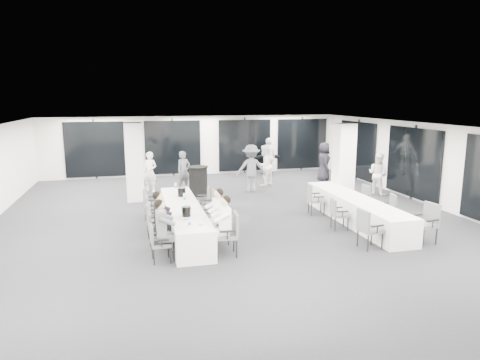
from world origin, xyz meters
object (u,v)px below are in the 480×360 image
object	(u,v)px
chair_main_left_fourth	(152,210)
ice_bucket_far	(182,192)
banquet_table_side	(355,210)
chair_main_left_near	(157,241)
cocktail_table	(198,181)
chair_side_left_far	(314,198)
standing_guest_g	(150,169)
chair_main_right_second	(222,225)
chair_side_left_mid	(337,212)
standing_guest_c	(251,165)
standing_guest_f	(268,157)
chair_side_left_near	(368,227)
chair_side_right_far	(362,197)
chair_side_right_near	(427,221)
chair_main_right_near	(230,231)
chair_main_left_second	(155,228)
banquet_table_main	(184,219)
chair_main_left_mid	(153,218)
standing_guest_a	(184,169)
chair_main_right_mid	(215,214)
chair_side_right_mid	(388,207)
chair_main_right_far	(204,199)
standing_guest_h	(378,171)
chair_main_left_far	(150,201)
chair_main_right_fourth	(210,205)
standing_guest_e	(324,160)
standing_guest_b	(264,163)
ice_bucket_near	(186,211)

from	to	relation	value
chair_main_left_fourth	ice_bucket_far	bearing A→B (deg)	132.18
banquet_table_side	chair_main_left_near	distance (m)	6.12
cocktail_table	chair_side_left_far	distance (m)	4.77
standing_guest_g	chair_main_right_second	bearing A→B (deg)	-44.58
chair_main_right_second	chair_side_left_mid	xyz separation A→B (m)	(3.39, 0.41, 0.00)
standing_guest_c	standing_guest_f	distance (m)	4.02
chair_side_left_near	chair_side_right_far	bearing A→B (deg)	146.05
chair_side_right_near	chair_main_right_near	bearing A→B (deg)	76.92
chair_main_left_second	chair_side_right_near	xyz separation A→B (m)	(6.71, -1.21, 0.07)
banquet_table_side	chair_main_right_near	size ratio (longest dim) A/B	4.87
banquet_table_side	standing_guest_f	xyz separation A→B (m)	(-0.04, 8.40, 0.48)
chair_side_right_far	cocktail_table	bearing A→B (deg)	47.45
chair_side_left_mid	standing_guest_c	distance (m)	5.43
chair_main_left_fourth	banquet_table_main	bearing A→B (deg)	66.74
chair_main_left_mid	standing_guest_f	world-z (taller)	standing_guest_f
chair_side_left_near	chair_side_left_mid	xyz separation A→B (m)	(0.01, 1.63, -0.06)
standing_guest_a	standing_guest_c	world-z (taller)	standing_guest_c
chair_main_right_mid	chair_side_right_mid	distance (m)	5.06
cocktail_table	chair_side_right_far	bearing A→B (deg)	-37.37
chair_main_right_second	standing_guest_c	bearing A→B (deg)	-31.73
standing_guest_f	standing_guest_g	distance (m)	6.23
chair_main_right_far	chair_side_right_mid	bearing A→B (deg)	-100.53
chair_main_right_far	standing_guest_h	xyz separation A→B (m)	(6.92, 1.38, 0.39)
chair_side_left_mid	ice_bucket_far	distance (m)	4.57
chair_main_left_far	chair_main_right_second	xyz separation A→B (m)	(1.66, -2.71, -0.07)
standing_guest_h	standing_guest_f	bearing A→B (deg)	0.36
cocktail_table	chair_main_left_fourth	world-z (taller)	cocktail_table
ice_bucket_far	chair_main_right_near	bearing A→B (deg)	-76.54
banquet_table_side	chair_main_left_second	bearing A→B (deg)	-171.41
chair_main_right_second	chair_side_left_far	size ratio (longest dim) A/B	0.90
chair_main_right_second	standing_guest_f	world-z (taller)	standing_guest_f
chair_side_right_near	chair_side_left_far	bearing A→B (deg)	18.61
standing_guest_a	standing_guest_f	world-z (taller)	standing_guest_a
chair_main_right_fourth	standing_guest_e	world-z (taller)	standing_guest_e
chair_main_left_fourth	chair_main_right_far	distance (m)	1.97
chair_main_left_near	chair_side_left_near	world-z (taller)	chair_side_left_near
chair_side_left_far	standing_guest_b	xyz separation A→B (m)	(-0.17, 4.75, 0.42)
cocktail_table	ice_bucket_far	size ratio (longest dim) A/B	4.12
chair_main_right_far	chair_side_right_near	distance (m)	6.40
banquet_table_main	ice_bucket_far	bearing A→B (deg)	85.87
chair_main_left_mid	chair_main_right_mid	bearing A→B (deg)	99.16
chair_main_left_far	chair_side_right_mid	distance (m)	7.07
cocktail_table	ice_bucket_far	xyz separation A→B (m)	(-0.98, -3.27, 0.32)
standing_guest_f	ice_bucket_near	size ratio (longest dim) A/B	6.84
chair_side_right_mid	chair_main_left_fourth	bearing A→B (deg)	91.86
banquet_table_main	chair_side_right_far	bearing A→B (deg)	7.19
chair_side_left_far	standing_guest_e	world-z (taller)	standing_guest_e
chair_main_left_far	chair_side_left_mid	bearing A→B (deg)	76.79
chair_side_right_mid	chair_side_right_far	world-z (taller)	chair_side_right_mid
standing_guest_f	standing_guest_a	bearing A→B (deg)	26.24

